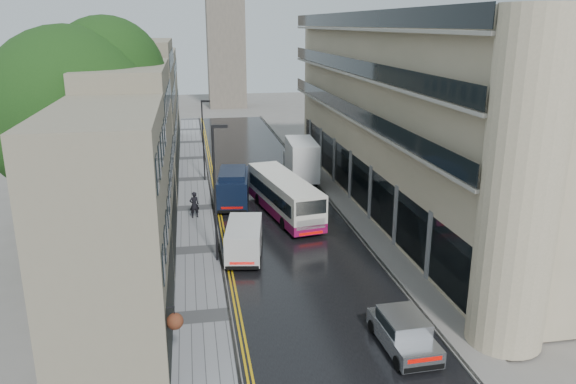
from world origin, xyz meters
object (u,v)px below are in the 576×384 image
object	(u,v)px
cream_bus	(284,210)
silver_hatchback	(399,353)
tree_far	(110,118)
lamp_post_far	(203,141)
navy_van	(218,194)
white_lorry	(291,166)
pedestrian	(194,205)
lamp_post_near	(215,195)
white_van	(226,251)
tree_near	(75,141)

from	to	relation	value
cream_bus	silver_hatchback	xyz separation A→B (m)	(1.86, -16.62, -0.62)
tree_far	lamp_post_far	size ratio (longest dim) A/B	1.78
lamp_post_far	cream_bus	bearing A→B (deg)	-54.09
navy_van	cream_bus	bearing A→B (deg)	-40.08
white_lorry	pedestrian	world-z (taller)	white_lorry
tree_far	cream_bus	distance (m)	17.08
silver_hatchback	lamp_post_far	distance (m)	30.80
pedestrian	lamp_post_near	distance (m)	8.50
tree_far	lamp_post_far	distance (m)	8.09
tree_far	white_van	distance (m)	19.11
cream_bus	pedestrian	world-z (taller)	cream_bus
tree_near	white_van	distance (m)	10.72
white_lorry	pedestrian	distance (m)	10.26
pedestrian	lamp_post_near	world-z (taller)	lamp_post_near
white_van	lamp_post_far	bearing A→B (deg)	100.84
pedestrian	lamp_post_far	size ratio (longest dim) A/B	0.27
tree_far	silver_hatchback	xyz separation A→B (m)	(13.98, -27.65, -5.43)
tree_far	silver_hatchback	size ratio (longest dim) A/B	3.00
white_lorry	white_van	world-z (taller)	white_lorry
tree_far	navy_van	world-z (taller)	tree_far
tree_far	lamp_post_near	xyz separation A→B (m)	(7.42, -15.60, -2.14)
white_van	lamp_post_near	world-z (taller)	lamp_post_near
tree_far	lamp_post_far	world-z (taller)	tree_far
cream_bus	pedestrian	bearing A→B (deg)	140.68
tree_far	tree_near	bearing A→B (deg)	-91.32
tree_far	silver_hatchback	distance (m)	31.45
tree_far	white_lorry	world-z (taller)	tree_far
white_lorry	tree_near	bearing A→B (deg)	-139.15
tree_far	lamp_post_far	bearing A→B (deg)	17.39
silver_hatchback	white_lorry	bearing A→B (deg)	86.96
silver_hatchback	lamp_post_far	xyz separation A→B (m)	(-6.67, 29.94, 2.82)
white_van	lamp_post_near	xyz separation A→B (m)	(-0.48, 1.01, 3.02)
cream_bus	lamp_post_near	bearing A→B (deg)	-145.83
tree_near	lamp_post_far	bearing A→B (deg)	63.54
tree_near	lamp_post_far	xyz separation A→B (m)	(7.61, 15.29, -3.33)
tree_far	pedestrian	size ratio (longest dim) A/B	6.55
lamp_post_near	lamp_post_far	world-z (taller)	lamp_post_near
navy_van	lamp_post_far	distance (m)	9.18
tree_far	cream_bus	bearing A→B (deg)	-42.30
tree_near	silver_hatchback	xyz separation A→B (m)	(14.28, -14.65, -6.15)
white_lorry	lamp_post_near	size ratio (longest dim) A/B	0.94
lamp_post_near	white_van	bearing A→B (deg)	-57.33
tree_near	lamp_post_near	size ratio (longest dim) A/B	1.75
white_van	lamp_post_near	bearing A→B (deg)	124.58
cream_bus	lamp_post_far	xyz separation A→B (m)	(-4.81, 13.32, 2.19)
silver_hatchback	lamp_post_near	xyz separation A→B (m)	(-6.56, 12.04, 3.29)
white_lorry	white_van	bearing A→B (deg)	-110.38
tree_near	white_van	size ratio (longest dim) A/B	3.00
tree_near	white_lorry	size ratio (longest dim) A/B	1.86
pedestrian	white_lorry	bearing A→B (deg)	-157.74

